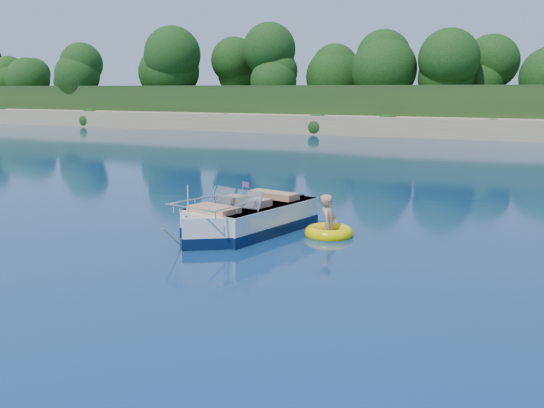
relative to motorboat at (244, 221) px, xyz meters
The scene contains 6 objects.
ground 2.26m from the motorboat, 37.65° to the right, with size 160.00×160.00×0.00m, color #092041.
shoreline 62.44m from the motorboat, 88.38° to the left, with size 170.00×59.00×6.00m.
treeline 40.03m from the motorboat, 87.39° to the left, with size 150.00×7.12×8.19m.
motorboat is the anchor object (origin of this frame).
tow_tube 2.22m from the motorboat, 19.73° to the left, with size 1.62×1.62×0.33m.
boy 2.23m from the motorboat, 19.88° to the left, with size 0.61×0.40×1.68m, color tan.
Camera 1 is at (5.48, -12.14, 3.71)m, focal length 40.00 mm.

